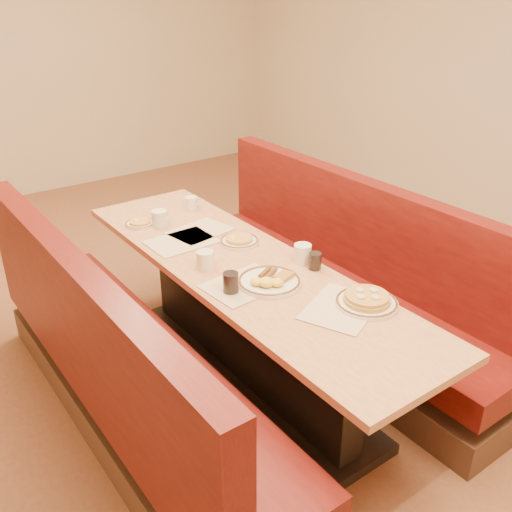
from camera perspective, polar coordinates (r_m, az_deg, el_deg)
ground at (r=3.44m, az=-1.14°, el=-12.12°), size 8.00×8.00×0.00m
room_envelope at (r=2.71m, az=-1.53°, el=21.89°), size 6.04×8.04×2.82m
diner_table at (r=3.23m, az=-1.20°, el=-6.89°), size 0.70×2.50×0.75m
booth_left at (r=2.95m, az=-13.14°, el=-11.50°), size 0.55×2.50×1.05m
booth_right at (r=3.64m, az=8.29°, el=-3.28°), size 0.55×2.50×1.05m
placemat_near_left at (r=2.84m, az=-1.14°, el=-2.85°), size 0.41×0.32×0.00m
placemat_near_right at (r=2.68m, az=8.55°, el=-5.14°), size 0.47×0.42×0.00m
placemat_far_left at (r=3.33m, az=-7.46°, el=1.45°), size 0.38×0.29×0.00m
placemat_far_right at (r=3.46m, az=-5.65°, el=2.51°), size 0.39×0.32×0.00m
pancake_plate at (r=2.72m, az=11.01°, el=-4.41°), size 0.29×0.29×0.07m
eggs_plate at (r=2.84m, az=1.35°, el=-2.52°), size 0.32×0.32×0.06m
extra_plate_mid at (r=3.29m, az=-1.71°, el=1.57°), size 0.23×0.23×0.05m
extra_plate_far at (r=3.60m, az=-11.53°, el=3.24°), size 0.18×0.18×0.04m
coffee_mug_a at (r=3.06m, az=4.71°, el=0.32°), size 0.13×0.09×0.10m
coffee_mug_b at (r=3.00m, az=-5.07°, el=-0.34°), size 0.13×0.09×0.10m
coffee_mug_c at (r=3.79m, az=-6.47°, el=5.30°), size 0.11×0.08×0.09m
coffee_mug_d at (r=3.55m, az=-9.57°, el=3.75°), size 0.13×0.10×0.10m
soda_tumbler_near at (r=2.76m, az=-2.54°, el=-2.70°), size 0.08×0.08×0.11m
soda_tumbler_mid at (r=3.00m, az=5.93°, el=-0.50°), size 0.07×0.07×0.09m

